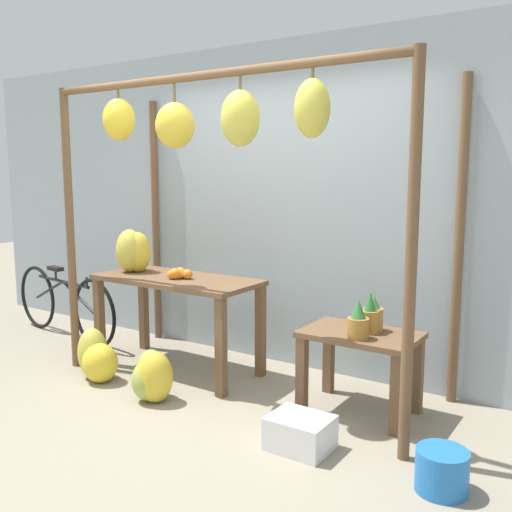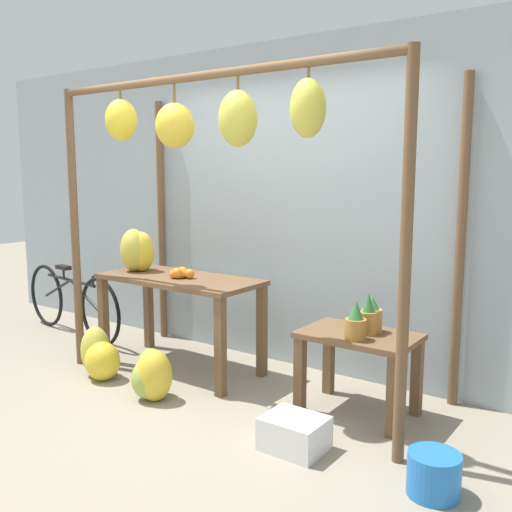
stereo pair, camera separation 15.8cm
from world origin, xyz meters
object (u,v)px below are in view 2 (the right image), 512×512
(blue_bucket, at_px, (434,474))
(fruit_crate_white, at_px, (294,433))
(banana_pile_ground_right, at_px, (152,376))
(parked_bicycle, at_px, (71,302))
(banana_pile_on_table, at_px, (137,251))
(pineapple_cluster, at_px, (365,319))
(orange_pile, at_px, (182,273))
(banana_pile_ground_left, at_px, (99,356))

(blue_bucket, bearing_deg, fruit_crate_white, -179.53)
(banana_pile_ground_right, xyz_separation_m, fruit_crate_white, (1.29, -0.04, -0.08))
(fruit_crate_white, relative_size, parked_bicycle, 0.21)
(banana_pile_on_table, xyz_separation_m, parked_bicycle, (-1.12, 0.09, -0.63))
(pineapple_cluster, bearing_deg, banana_pile_ground_right, -155.08)
(banana_pile_on_table, bearing_deg, pineapple_cluster, 1.09)
(orange_pile, distance_m, fruit_crate_white, 1.80)
(orange_pile, xyz_separation_m, blue_bucket, (2.38, -0.62, -0.74))
(banana_pile_on_table, xyz_separation_m, pineapple_cluster, (2.21, 0.04, -0.29))
(blue_bucket, relative_size, parked_bicycle, 0.16)
(orange_pile, height_order, banana_pile_ground_left, orange_pile)
(banana_pile_ground_right, relative_size, parked_bicycle, 0.22)
(parked_bicycle, bearing_deg, banana_pile_on_table, -4.61)
(orange_pile, height_order, fruit_crate_white, orange_pile)
(parked_bicycle, bearing_deg, banana_pile_ground_left, -27.68)
(orange_pile, bearing_deg, banana_pile_ground_right, -68.78)
(banana_pile_on_table, xyz_separation_m, fruit_crate_white, (2.08, -0.65, -0.89))
(pineapple_cluster, height_order, parked_bicycle, pineapple_cluster)
(banana_pile_ground_right, bearing_deg, blue_bucket, -0.84)
(banana_pile_ground_right, xyz_separation_m, parked_bicycle, (-1.92, 0.70, 0.18))
(banana_pile_on_table, distance_m, blue_bucket, 3.14)
(orange_pile, bearing_deg, banana_pile_on_table, 176.91)
(blue_bucket, bearing_deg, orange_pile, 165.49)
(fruit_crate_white, relative_size, blue_bucket, 1.33)
(banana_pile_on_table, relative_size, banana_pile_ground_left, 0.87)
(parked_bicycle, bearing_deg, blue_bucket, -10.26)
(banana_pile_ground_left, distance_m, blue_bucket, 2.84)
(banana_pile_on_table, distance_m, fruit_crate_white, 2.36)
(banana_pile_ground_left, bearing_deg, fruit_crate_white, -2.82)
(blue_bucket, distance_m, parked_bicycle, 4.14)
(banana_pile_on_table, relative_size, blue_bucket, 1.40)
(orange_pile, xyz_separation_m, banana_pile_ground_left, (-0.46, -0.53, -0.67))
(blue_bucket, bearing_deg, banana_pile_on_table, 167.63)
(orange_pile, xyz_separation_m, fruit_crate_white, (1.51, -0.62, -0.75))
(banana_pile_on_table, bearing_deg, fruit_crate_white, -17.42)
(orange_pile, bearing_deg, banana_pile_ground_left, -131.04)
(pineapple_cluster, height_order, banana_pile_ground_left, pineapple_cluster)
(banana_pile_ground_right, bearing_deg, orange_pile, 111.22)
(pineapple_cluster, distance_m, fruit_crate_white, 0.92)
(pineapple_cluster, height_order, fruit_crate_white, pineapple_cluster)
(orange_pile, height_order, blue_bucket, orange_pile)
(banana_pile_ground_left, relative_size, banana_pile_ground_right, 1.17)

